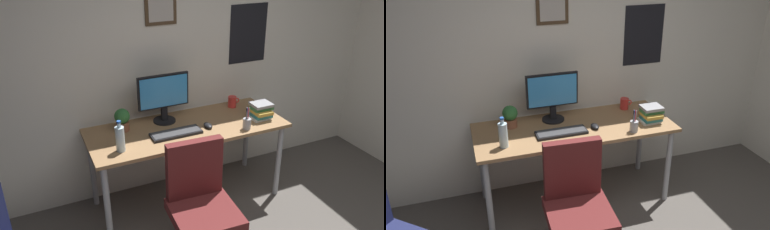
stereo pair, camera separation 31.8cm
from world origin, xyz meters
TOP-DOWN VIEW (x-y plane):
  - wall_back at (0.00, 2.15)m, footprint 4.40×0.10m
  - desk at (-0.11, 1.73)m, footprint 1.72×0.68m
  - office_chair at (-0.32, 1.02)m, footprint 0.56×0.57m
  - monitor at (-0.25, 1.91)m, footprint 0.46×0.20m
  - keyboard at (-0.25, 1.63)m, footprint 0.43×0.15m
  - computer_mouse at (0.05, 1.64)m, footprint 0.06×0.11m
  - water_bottle at (-0.74, 1.56)m, footprint 0.07×0.07m
  - coffee_mug_near at (0.46, 1.94)m, footprint 0.12×0.08m
  - potted_plant at (-0.63, 1.89)m, footprint 0.13×0.13m
  - pen_cup at (0.34, 1.48)m, footprint 0.07×0.07m
  - book_stack_left at (0.56, 1.60)m, footprint 0.20×0.18m

SIDE VIEW (x-z plane):
  - office_chair at x=-0.32m, z-range 0.05..1.00m
  - desk at x=-0.11m, z-range 0.30..1.06m
  - keyboard at x=-0.25m, z-range 0.76..0.78m
  - computer_mouse at x=0.05m, z-range 0.76..0.79m
  - coffee_mug_near at x=0.46m, z-range 0.76..0.86m
  - pen_cup at x=0.34m, z-range 0.71..0.91m
  - book_stack_left at x=0.56m, z-range 0.76..0.91m
  - potted_plant at x=-0.63m, z-range 0.77..0.96m
  - water_bottle at x=-0.74m, z-range 0.74..0.99m
  - monitor at x=-0.25m, z-range 0.78..1.21m
  - wall_back at x=0.00m, z-range 0.00..2.60m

